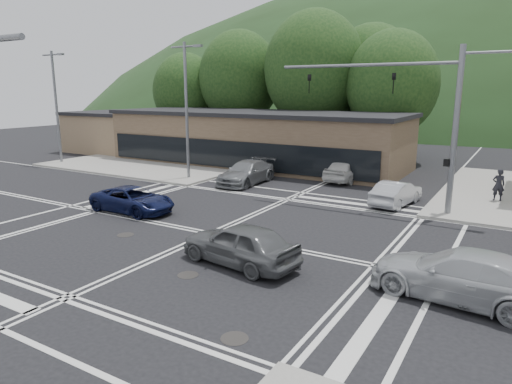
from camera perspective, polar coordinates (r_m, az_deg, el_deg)
The scene contains 20 objects.
ground at distance 19.60m, azimuth -5.65°, elevation -5.20°, with size 120.00×120.00×0.00m, color black.
sidewalk_nw at distance 40.21m, azimuth -10.22°, elevation 4.00°, with size 16.00×16.00×0.15m, color gray.
commercial_row at distance 37.48m, azimuth -0.12°, elevation 6.55°, with size 24.00×8.00×4.00m, color brown.
commercial_nw at distance 47.70m, azimuth -16.97°, elevation 7.08°, with size 8.00×7.00×3.60m, color #846B4F.
hill_north at distance 105.72m, azimuth 24.99°, elevation 8.25°, with size 252.00×126.00×140.00m, color #203819.
tree_n_a at distance 46.39m, azimuth -2.09°, elevation 14.07°, with size 8.00×8.00×11.75m.
tree_n_b at distance 42.61m, azimuth 7.30°, elevation 14.99°, with size 9.00×9.00×12.98m.
tree_n_c at distance 40.26m, azimuth 16.63°, elevation 12.86°, with size 7.60×7.60×10.87m.
tree_n_d at distance 49.11m, azimuth -8.76°, elevation 12.34°, with size 6.80×6.80×9.76m.
tree_n_e at distance 44.94m, azimuth 14.20°, elevation 13.76°, with size 8.40×8.40×11.98m.
streetlight_nw at distance 30.97m, azimuth -8.61°, elevation 10.78°, with size 2.50×0.25×9.00m.
streetlight_w at distance 40.87m, azimuth -23.68°, elevation 10.30°, with size 2.50×0.25×9.00m.
signal_mast_ne at distance 23.56m, azimuth 20.80°, elevation 9.62°, with size 11.65×0.30×8.00m.
car_blue_west at distance 23.60m, azimuth -15.17°, elevation -0.92°, with size 2.08×4.50×1.25m, color #0C1238.
car_grey_center at distance 15.96m, azimuth -2.01°, elevation -6.49°, with size 1.78×4.43×1.51m, color #555759.
car_silver_east at distance 14.64m, azimuth 24.28°, elevation -9.47°, with size 2.11×5.20×1.51m, color #B1B4B8.
car_queue_a at distance 25.19m, azimuth 17.12°, elevation -0.14°, with size 1.38×3.97×1.31m, color #ABADB2.
car_queue_b at distance 31.13m, azimuth 11.34°, elevation 2.77°, with size 1.83×4.54×1.55m, color silver.
car_northbound at distance 29.62m, azimuth -1.21°, elevation 2.44°, with size 2.06×5.08×1.47m, color slate.
pedestrian at distance 27.68m, azimuth 28.05°, elevation 0.80°, with size 0.63×0.41×1.73m, color black.
Camera 1 is at (11.16, -14.96, 5.99)m, focal length 32.00 mm.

